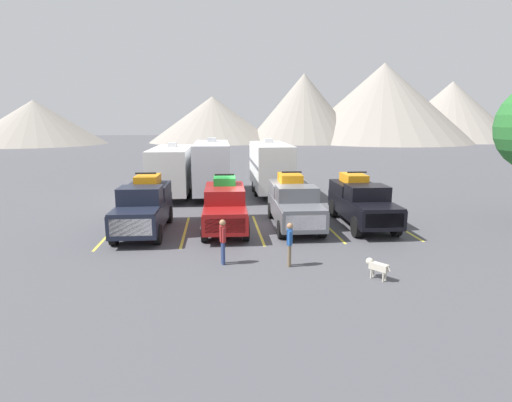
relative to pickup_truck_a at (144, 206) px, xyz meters
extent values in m
plane|color=#47474C|center=(5.36, 0.61, -1.24)|extent=(240.00, 240.00, 0.00)
cube|color=black|center=(0.00, -0.23, -0.31)|extent=(2.09, 5.54, 1.00)
cube|color=black|center=(-0.04, -2.22, 0.23)|extent=(1.93, 1.58, 0.08)
cube|color=black|center=(-0.01, -0.73, 0.61)|extent=(1.89, 1.47, 0.83)
cube|color=slate|center=(-0.03, -1.30, 0.65)|extent=(1.75, 0.27, 0.61)
cube|color=black|center=(0.02, 1.25, 0.51)|extent=(1.99, 2.57, 0.65)
cube|color=silver|center=(-0.06, -2.96, -0.26)|extent=(1.69, 0.09, 0.70)
cylinder|color=black|center=(0.87, -2.12, -0.81)|extent=(0.30, 0.86, 0.85)
cylinder|color=black|center=(-0.95, -2.09, -0.81)|extent=(0.30, 0.86, 0.85)
cylinder|color=black|center=(0.94, 1.62, -0.81)|extent=(0.30, 0.86, 0.85)
cylinder|color=black|center=(-0.88, 1.66, -0.81)|extent=(0.30, 0.86, 0.85)
cube|color=orange|center=(0.02, 1.25, 1.06)|extent=(1.12, 1.64, 0.45)
cylinder|color=black|center=(0.46, 0.69, 1.06)|extent=(0.19, 0.44, 0.44)
cylinder|color=black|center=(-0.43, 0.70, 1.06)|extent=(0.19, 0.44, 0.44)
cylinder|color=black|center=(0.48, 1.80, 1.06)|extent=(0.19, 0.44, 0.44)
cylinder|color=black|center=(-0.41, 1.82, 1.06)|extent=(0.19, 0.44, 0.44)
cube|color=black|center=(0.02, 0.80, 1.44)|extent=(0.99, 0.10, 0.08)
cube|color=maroon|center=(3.78, -0.03, -0.36)|extent=(2.07, 5.72, 0.87)
cube|color=maroon|center=(3.74, -2.07, 0.12)|extent=(1.91, 1.63, 0.08)
cube|color=maroon|center=(3.77, -0.54, 0.45)|extent=(1.87, 1.51, 0.75)
cube|color=slate|center=(3.76, -1.13, 0.49)|extent=(1.73, 0.25, 0.55)
cube|color=maroon|center=(3.81, 1.51, 0.38)|extent=(1.97, 2.65, 0.61)
cube|color=silver|center=(3.73, -2.84, -0.31)|extent=(1.66, 0.09, 0.61)
cylinder|color=black|center=(4.64, -1.98, -0.79)|extent=(0.30, 0.90, 0.89)
cylinder|color=black|center=(2.84, -1.94, -0.79)|extent=(0.30, 0.90, 0.89)
cylinder|color=black|center=(4.72, 1.89, -0.79)|extent=(0.30, 0.90, 0.89)
cylinder|color=black|center=(2.92, 1.92, -0.79)|extent=(0.30, 0.90, 0.89)
cube|color=green|center=(3.81, 1.51, 0.91)|extent=(1.11, 1.69, 0.45)
cylinder|color=black|center=(4.24, 0.93, 0.91)|extent=(0.19, 0.44, 0.44)
cylinder|color=black|center=(3.36, 0.94, 0.91)|extent=(0.19, 0.44, 0.44)
cylinder|color=black|center=(4.26, 2.08, 0.91)|extent=(0.19, 0.44, 0.44)
cylinder|color=black|center=(3.38, 2.09, 0.91)|extent=(0.19, 0.44, 0.44)
cube|color=black|center=(3.80, 1.04, 1.29)|extent=(0.98, 0.10, 0.08)
cube|color=#595B60|center=(7.20, 0.14, -0.35)|extent=(2.14, 5.73, 0.94)
cube|color=#595B60|center=(7.16, -1.91, 0.15)|extent=(1.98, 1.63, 0.08)
cube|color=#595B60|center=(7.19, -0.37, 0.50)|extent=(1.93, 1.52, 0.77)
cube|color=slate|center=(7.17, -0.96, 0.53)|extent=(1.79, 0.25, 0.57)
cube|color=#595B60|center=(7.23, 1.68, 0.43)|extent=(2.04, 2.66, 0.64)
cube|color=silver|center=(7.14, -2.68, -0.31)|extent=(1.72, 0.09, 0.65)
cylinder|color=black|center=(8.09, -1.81, -0.82)|extent=(0.30, 0.84, 0.83)
cylinder|color=black|center=(6.23, -1.78, -0.82)|extent=(0.30, 0.84, 0.83)
cylinder|color=black|center=(8.17, 2.06, -0.82)|extent=(0.30, 0.84, 0.83)
cylinder|color=black|center=(6.30, 2.09, -0.82)|extent=(0.30, 0.84, 0.83)
cube|color=orange|center=(7.23, 1.68, 0.98)|extent=(1.15, 1.70, 0.45)
cylinder|color=black|center=(7.67, 1.09, 0.97)|extent=(0.19, 0.44, 0.44)
cylinder|color=black|center=(6.76, 1.11, 0.97)|extent=(0.19, 0.44, 0.44)
cylinder|color=black|center=(7.69, 2.24, 0.97)|extent=(0.19, 0.44, 0.44)
cylinder|color=black|center=(6.78, 2.26, 0.97)|extent=(0.19, 0.44, 0.44)
cube|color=black|center=(7.22, 1.20, 1.35)|extent=(1.01, 0.10, 0.08)
cube|color=black|center=(10.59, 0.05, -0.31)|extent=(2.11, 5.85, 0.89)
cube|color=black|center=(10.55, -2.04, 0.17)|extent=(1.94, 1.67, 0.08)
cube|color=black|center=(10.58, -0.47, 0.51)|extent=(1.90, 1.55, 0.75)
cube|color=slate|center=(10.57, -1.07, 0.55)|extent=(1.76, 0.25, 0.56)
cube|color=black|center=(10.62, 1.62, 0.42)|extent=(2.00, 2.71, 0.58)
cube|color=silver|center=(10.54, -2.82, -0.27)|extent=(1.69, 0.09, 0.62)
cylinder|color=black|center=(11.47, -1.94, -0.76)|extent=(0.30, 0.96, 0.96)
cylinder|color=black|center=(9.64, -1.91, -0.76)|extent=(0.30, 0.96, 0.96)
cylinder|color=black|center=(11.55, 2.01, -0.76)|extent=(0.30, 0.96, 0.96)
cylinder|color=black|center=(9.72, 2.05, -0.76)|extent=(0.30, 0.96, 0.96)
cube|color=orange|center=(10.62, 1.62, 0.94)|extent=(1.13, 1.73, 0.45)
cylinder|color=black|center=(11.06, 1.03, 0.93)|extent=(0.19, 0.44, 0.44)
cylinder|color=black|center=(10.16, 1.04, 0.93)|extent=(0.19, 0.44, 0.44)
cylinder|color=black|center=(11.08, 2.20, 0.93)|extent=(0.19, 0.44, 0.44)
cylinder|color=black|center=(10.19, 2.22, 0.93)|extent=(0.19, 0.44, 0.44)
cube|color=black|center=(10.61, 1.14, 1.31)|extent=(1.00, 0.10, 0.08)
cube|color=gold|center=(-1.61, -0.16, -1.23)|extent=(0.12, 5.50, 0.01)
cube|color=gold|center=(1.87, -0.16, -1.23)|extent=(0.12, 5.50, 0.01)
cube|color=gold|center=(5.36, -0.16, -1.23)|extent=(0.12, 5.50, 0.01)
cube|color=gold|center=(8.85, -0.16, -1.23)|extent=(0.12, 5.50, 0.01)
cube|color=gold|center=(12.33, -0.16, -1.23)|extent=(0.12, 5.50, 0.01)
cube|color=white|center=(0.39, 8.97, 0.69)|extent=(2.50, 7.41, 2.80)
cube|color=#595960|center=(-0.84, 8.98, 0.83)|extent=(0.08, 7.10, 0.24)
cube|color=silver|center=(0.40, 10.07, 2.25)|extent=(0.61, 0.71, 0.30)
cube|color=#333333|center=(0.35, 4.67, -0.92)|extent=(0.13, 1.20, 0.12)
cylinder|color=black|center=(1.51, 8.07, -0.86)|extent=(0.23, 0.76, 0.76)
cylinder|color=black|center=(-0.74, 8.09, -0.86)|extent=(0.23, 0.76, 0.76)
cylinder|color=black|center=(1.52, 9.84, -0.86)|extent=(0.23, 0.76, 0.76)
cylinder|color=black|center=(-0.72, 9.86, -0.86)|extent=(0.23, 0.76, 0.76)
cube|color=silver|center=(3.12, 9.07, 0.85)|extent=(2.37, 7.66, 3.12)
cube|color=#4C6B99|center=(1.95, 9.08, 1.01)|extent=(0.08, 7.33, 0.24)
cube|color=silver|center=(3.13, 10.21, 2.57)|extent=(0.61, 0.71, 0.30)
cube|color=#333333|center=(3.08, 4.65, -0.92)|extent=(0.13, 1.20, 0.12)
cylinder|color=black|center=(4.17, 8.14, -0.86)|extent=(0.23, 0.76, 0.76)
cylinder|color=black|center=(2.05, 8.16, -0.86)|extent=(0.23, 0.76, 0.76)
cylinder|color=black|center=(4.19, 9.97, -0.86)|extent=(0.23, 0.76, 0.76)
cylinder|color=black|center=(2.06, 9.99, -0.86)|extent=(0.23, 0.76, 0.76)
cube|color=white|center=(7.19, 9.33, 0.80)|extent=(2.44, 7.55, 3.02)
cube|color=#595960|center=(6.00, 9.34, 0.95)|extent=(0.08, 7.23, 0.24)
cube|color=silver|center=(7.20, 10.46, 2.46)|extent=(0.61, 0.71, 0.30)
cube|color=#333333|center=(7.15, 4.96, -0.92)|extent=(0.13, 1.20, 0.12)
cylinder|color=black|center=(8.28, 8.41, -0.86)|extent=(0.23, 0.76, 0.76)
cylinder|color=black|center=(6.09, 8.43, -0.86)|extent=(0.23, 0.76, 0.76)
cylinder|color=black|center=(8.29, 10.22, -0.86)|extent=(0.23, 0.76, 0.76)
cylinder|color=black|center=(6.11, 10.24, -0.86)|extent=(0.23, 0.76, 0.76)
cylinder|color=#726047|center=(6.00, -5.23, -0.83)|extent=(0.12, 0.12, 0.81)
cylinder|color=#726047|center=(5.95, -5.39, -0.83)|extent=(0.12, 0.12, 0.81)
cube|color=#2659A5|center=(5.97, -5.31, -0.13)|extent=(0.24, 0.28, 0.58)
sphere|color=#9E704C|center=(5.97, -5.31, 0.26)|extent=(0.22, 0.22, 0.22)
cylinder|color=#2659A5|center=(6.01, -5.18, -0.16)|extent=(0.09, 0.09, 0.52)
cylinder|color=#2659A5|center=(5.94, -5.44, -0.16)|extent=(0.09, 0.09, 0.52)
cylinder|color=navy|center=(3.60, -4.94, -0.81)|extent=(0.12, 0.12, 0.85)
cylinder|color=navy|center=(3.58, -4.77, -0.81)|extent=(0.12, 0.12, 0.85)
cube|color=maroon|center=(3.59, -4.85, -0.09)|extent=(0.23, 0.28, 0.60)
sphere|color=#9E704C|center=(3.59, -4.85, 0.33)|extent=(0.23, 0.23, 0.23)
cylinder|color=maroon|center=(3.61, -4.99, -0.12)|extent=(0.10, 0.10, 0.54)
cylinder|color=maroon|center=(3.57, -4.72, -0.12)|extent=(0.10, 0.10, 0.54)
cube|color=beige|center=(8.70, -6.85, -0.80)|extent=(0.57, 0.65, 0.23)
sphere|color=beige|center=(8.49, -6.57, -0.70)|extent=(0.26, 0.26, 0.26)
cylinder|color=beige|center=(8.91, -7.13, -0.75)|extent=(0.13, 0.15, 0.20)
cylinder|color=beige|center=(8.50, -6.72, -1.07)|extent=(0.06, 0.06, 0.32)
cylinder|color=beige|center=(8.62, -6.63, -1.07)|extent=(0.06, 0.06, 0.32)
cylinder|color=beige|center=(8.77, -7.08, -1.07)|extent=(0.06, 0.06, 0.32)
cylinder|color=beige|center=(8.90, -6.98, -1.07)|extent=(0.06, 0.06, 0.32)
cone|color=gray|center=(-33.97, 72.11, 3.30)|extent=(28.24, 28.24, 9.08)
cone|color=gray|center=(2.82, 77.21, 3.88)|extent=(28.80, 28.80, 10.23)
cone|color=gray|center=(23.30, 74.47, 6.36)|extent=(25.67, 25.67, 15.19)
cone|color=gray|center=(41.72, 74.53, 7.59)|extent=(39.81, 39.81, 17.66)
cone|color=gray|center=(59.99, 77.45, 5.77)|extent=(30.44, 30.44, 14.02)
camera|label=1|loc=(3.39, -19.37, 4.01)|focal=29.00mm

